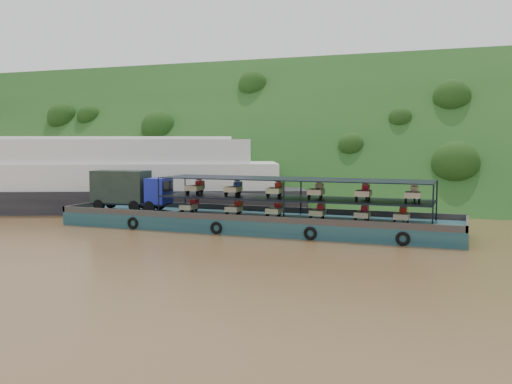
% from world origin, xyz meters
% --- Properties ---
extents(ground, '(160.00, 160.00, 0.00)m').
position_xyz_m(ground, '(0.00, 0.00, 0.00)').
color(ground, brown).
rests_on(ground, ground).
extents(hillside, '(140.00, 39.60, 39.60)m').
position_xyz_m(hillside, '(0.00, 36.00, 0.00)').
color(hillside, '#173A15').
rests_on(hillside, ground).
extents(cargo_barge, '(35.00, 7.18, 4.94)m').
position_xyz_m(cargo_barge, '(-3.21, 1.92, 1.24)').
color(cargo_barge, '#133645').
rests_on(cargo_barge, ground).
extents(passenger_ferry, '(41.27, 25.29, 8.21)m').
position_xyz_m(passenger_ferry, '(-20.89, 10.81, 3.56)').
color(passenger_ferry, black).
rests_on(passenger_ferry, ground).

